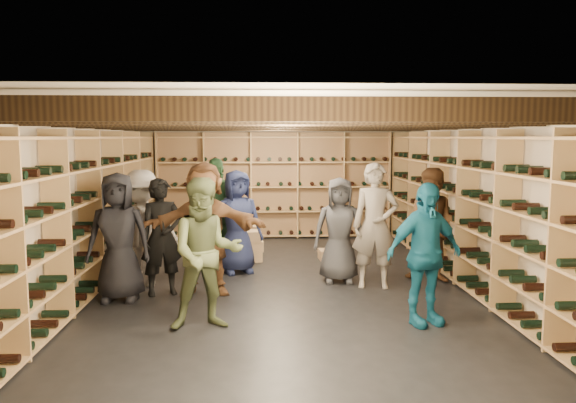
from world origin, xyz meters
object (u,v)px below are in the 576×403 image
at_px(person_8, 434,225).
at_px(person_12, 339,230).
at_px(person_7, 375,226).
at_px(crate_stack_right, 247,240).
at_px(person_10, 215,212).
at_px(person_6, 237,222).
at_px(person_5, 205,228).
at_px(crate_loose, 334,254).
at_px(crate_stack_left, 247,246).
at_px(person_1, 162,237).
at_px(person_0, 119,237).
at_px(person_2, 206,254).
at_px(person_9, 142,229).
at_px(person_4, 424,254).

height_order(person_8, person_12, person_8).
bearing_deg(person_7, crate_stack_right, 136.99).
relative_size(person_7, person_10, 0.99).
relative_size(person_6, person_12, 1.05).
xyz_separation_m(person_5, person_8, (3.20, 0.47, -0.06)).
relative_size(crate_loose, person_6, 0.32).
bearing_deg(person_7, person_6, 162.73).
distance_m(crate_stack_left, person_1, 2.27).
bearing_deg(crate_stack_right, person_0, -119.14).
xyz_separation_m(person_7, person_10, (-2.28, 1.39, 0.01)).
bearing_deg(person_5, crate_loose, 46.34).
bearing_deg(person_2, person_8, 20.89).
bearing_deg(person_2, person_12, 37.62).
xyz_separation_m(crate_loose, person_9, (-2.86, -1.55, 0.72)).
distance_m(crate_loose, person_12, 1.60).
relative_size(person_1, person_9, 0.95).
bearing_deg(person_4, crate_stack_right, 100.09).
distance_m(person_10, person_12, 2.12).
height_order(person_4, person_8, person_8).
height_order(crate_stack_right, person_10, person_10).
bearing_deg(person_8, person_6, -171.58).
distance_m(person_5, person_10, 1.58).
relative_size(person_0, person_8, 1.00).
height_order(person_2, person_12, person_2).
bearing_deg(person_8, person_2, -127.39).
bearing_deg(person_1, crate_stack_left, 39.98).
bearing_deg(crate_loose, person_4, -80.60).
height_order(crate_stack_left, person_10, person_10).
bearing_deg(crate_stack_right, person_8, -36.79).
bearing_deg(person_4, person_10, 112.73).
height_order(person_4, person_6, person_4).
relative_size(person_5, person_8, 1.07).
bearing_deg(person_9, person_0, -100.53).
relative_size(crate_stack_left, person_8, 0.32).
relative_size(crate_stack_right, person_4, 0.32).
bearing_deg(person_9, crate_stack_right, 59.60).
relative_size(crate_loose, person_5, 0.29).
bearing_deg(person_0, person_9, 76.98).
height_order(crate_stack_left, person_1, person_1).
distance_m(person_2, person_9, 2.05).
bearing_deg(crate_stack_right, person_9, -123.35).
height_order(person_6, person_10, person_10).
distance_m(person_9, person_12, 2.74).
xyz_separation_m(crate_stack_right, person_7, (1.81, -2.31, 0.60)).
distance_m(person_7, person_12, 0.56).
height_order(crate_stack_right, person_6, person_6).
bearing_deg(person_12, person_6, 161.28).
bearing_deg(person_6, person_0, -156.11).
bearing_deg(person_7, crate_stack_left, 145.03).
bearing_deg(person_6, person_8, -33.51).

